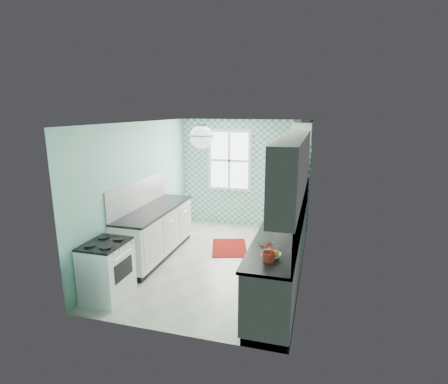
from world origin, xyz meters
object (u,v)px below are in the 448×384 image
(potted_plant, at_px, (270,251))
(microwave, at_px, (292,159))
(ceiling_light, at_px, (202,137))
(fridge, at_px, (290,201))
(stove, at_px, (107,269))
(sink, at_px, (288,212))
(fruit_bowl, at_px, (271,256))

(potted_plant, xyz_separation_m, microwave, (-0.09, 3.65, 0.61))
(ceiling_light, height_order, fridge, ceiling_light)
(fridge, xyz_separation_m, potted_plant, (0.09, -3.65, 0.32))
(stove, relative_size, sink, 1.57)
(ceiling_light, height_order, potted_plant, ceiling_light)
(potted_plant, bearing_deg, fridge, 91.42)
(ceiling_light, relative_size, microwave, 0.60)
(ceiling_light, bearing_deg, fruit_bowl, -37.45)
(fruit_bowl, relative_size, potted_plant, 0.81)
(sink, height_order, potted_plant, sink)
(fruit_bowl, distance_m, microwave, 3.61)
(fridge, bearing_deg, fruit_bowl, -86.06)
(fridge, relative_size, stove, 1.84)
(stove, height_order, fruit_bowl, fruit_bowl)
(sink, height_order, microwave, microwave)
(microwave, bearing_deg, potted_plant, 91.21)
(stove, bearing_deg, fruit_bowl, 0.09)
(ceiling_light, xyz_separation_m, fridge, (1.11, 2.61, -1.56))
(sink, distance_m, microwave, 1.63)
(sink, xyz_separation_m, potted_plant, (-0.00, -2.21, 0.15))
(sink, bearing_deg, ceiling_light, -136.50)
(microwave, bearing_deg, fruit_bowl, 91.26)
(fruit_bowl, bearing_deg, potted_plant, -90.00)
(stove, xyz_separation_m, microwave, (2.31, 3.45, 1.26))
(fridge, distance_m, sink, 1.45)
(ceiling_light, bearing_deg, microwave, 66.99)
(potted_plant, bearing_deg, ceiling_light, 139.18)
(fridge, bearing_deg, potted_plant, -86.11)
(ceiling_light, bearing_deg, sink, 44.35)
(stove, xyz_separation_m, potted_plant, (2.40, -0.20, 0.64))
(stove, bearing_deg, potted_plant, -2.69)
(stove, xyz_separation_m, sink, (2.40, 2.02, 0.49))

